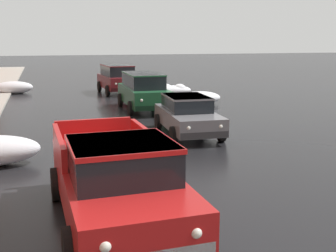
% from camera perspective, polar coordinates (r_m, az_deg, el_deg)
% --- Properties ---
extents(snow_bank_near_corner_left, '(2.42, 1.08, 0.80)m').
position_cam_1_polar(snow_bank_near_corner_left, '(29.15, -20.05, 4.85)').
color(snow_bank_near_corner_left, white).
rests_on(snow_bank_near_corner_left, ground).
extents(snow_bank_along_left_kerb, '(2.41, 1.42, 0.71)m').
position_cam_1_polar(snow_bank_along_left_kerb, '(22.83, 4.34, 3.76)').
color(snow_bank_along_left_kerb, white).
rests_on(snow_bank_along_left_kerb, ground).
extents(snow_bank_near_corner_right, '(2.39, 1.14, 0.74)m').
position_cam_1_polar(snow_bank_near_corner_right, '(26.49, 0.60, 4.82)').
color(snow_bank_near_corner_right, white).
rests_on(snow_bank_near_corner_right, ground).
extents(pickup_truck_red_approaching_near_lane, '(2.27, 5.25, 1.76)m').
position_cam_1_polar(pickup_truck_red_approaching_near_lane, '(7.93, -7.05, -7.24)').
color(pickup_truck_red_approaching_near_lane, red).
rests_on(pickup_truck_red_approaching_near_lane, ground).
extents(sedan_grey_parked_kerbside_close, '(2.05, 4.10, 1.42)m').
position_cam_1_polar(sedan_grey_parked_kerbside_close, '(15.44, 2.62, 1.55)').
color(sedan_grey_parked_kerbside_close, slate).
rests_on(sedan_grey_parked_kerbside_close, ground).
extents(suv_green_parked_kerbside_mid, '(2.06, 4.75, 1.82)m').
position_cam_1_polar(suv_green_parked_kerbside_mid, '(20.94, -3.37, 4.83)').
color(suv_green_parked_kerbside_mid, '#1E5633').
rests_on(suv_green_parked_kerbside_mid, ground).
extents(suv_maroon_parked_far_down_block, '(2.25, 4.35, 1.82)m').
position_cam_1_polar(suv_maroon_parked_far_down_block, '(27.85, -6.82, 6.43)').
color(suv_maroon_parked_far_down_block, maroon).
rests_on(suv_maroon_parked_far_down_block, ground).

